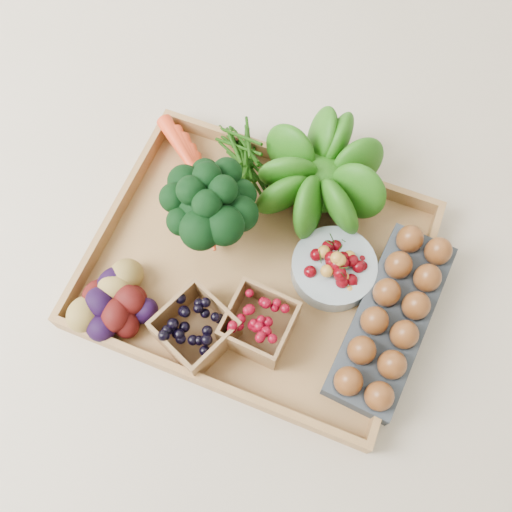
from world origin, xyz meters
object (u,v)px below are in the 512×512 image
at_px(broccoli, 211,216).
at_px(egg_carton, 391,319).
at_px(cherry_bowl, 333,269).
at_px(tray, 256,268).

bearing_deg(broccoli, egg_carton, -7.47).
distance_m(cherry_bowl, egg_carton, 0.13).
xyz_separation_m(broccoli, egg_carton, (0.34, -0.04, -0.05)).
xyz_separation_m(tray, cherry_bowl, (0.13, 0.04, 0.03)).
height_order(broccoli, egg_carton, broccoli).
bearing_deg(broccoli, tray, -18.71).
distance_m(tray, broccoli, 0.12).
bearing_deg(tray, broccoli, 161.29).
relative_size(cherry_bowl, egg_carton, 0.45).
bearing_deg(egg_carton, broccoli, 177.39).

